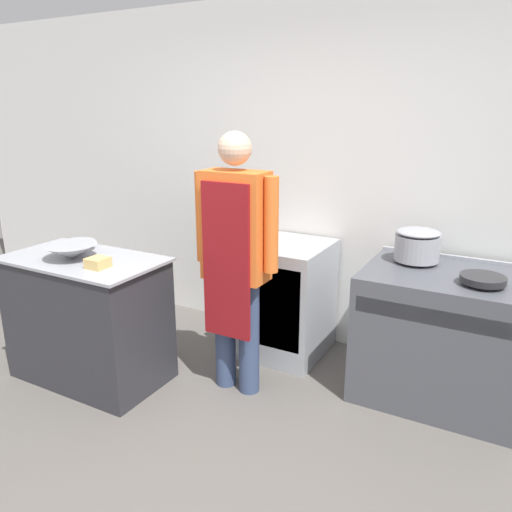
{
  "coord_description": "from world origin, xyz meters",
  "views": [
    {
      "loc": [
        1.5,
        -1.55,
        1.89
      ],
      "look_at": [
        0.02,
        1.16,
        0.96
      ],
      "focal_mm": 35.0,
      "sensor_mm": 36.0,
      "label": 1
    }
  ],
  "objects": [
    {
      "name": "ground_plane",
      "position": [
        0.0,
        0.0,
        0.0
      ],
      "size": [
        14.0,
        14.0,
        0.0
      ],
      "primitive_type": "plane",
      "color": "#5B5651"
    },
    {
      "name": "wall_back",
      "position": [
        0.0,
        2.13,
        1.35
      ],
      "size": [
        8.0,
        0.05,
        2.7
      ],
      "color": "white",
      "rests_on": "ground_plane"
    },
    {
      "name": "prep_counter",
      "position": [
        -1.1,
        0.73,
        0.45
      ],
      "size": [
        1.11,
        0.63,
        0.9
      ],
      "color": "#2D2D33",
      "rests_on": "ground_plane"
    },
    {
      "name": "stove",
      "position": [
        1.13,
        1.67,
        0.44
      ],
      "size": [
        1.03,
        0.77,
        0.89
      ],
      "color": "#4C4F56",
      "rests_on": "ground_plane"
    },
    {
      "name": "fridge_unit",
      "position": [
        -0.05,
        1.75,
        0.45
      ],
      "size": [
        0.62,
        0.65,
        0.89
      ],
      "color": "#A8ADB2",
      "rests_on": "ground_plane"
    },
    {
      "name": "person_cook",
      "position": [
        -0.1,
        1.1,
        0.99
      ],
      "size": [
        0.6,
        0.24,
        1.75
      ],
      "color": "#38476B",
      "rests_on": "ground_plane"
    },
    {
      "name": "mixing_bowl",
      "position": [
        -1.15,
        0.68,
        0.95
      ],
      "size": [
        0.36,
        0.36,
        0.1
      ],
      "color": "#9EA0A8",
      "rests_on": "prep_counter"
    },
    {
      "name": "small_bowl",
      "position": [
        -1.26,
        0.86,
        0.93
      ],
      "size": [
        0.23,
        0.23,
        0.07
      ],
      "color": "#9EA0A8",
      "rests_on": "prep_counter"
    },
    {
      "name": "plastic_tub",
      "position": [
        -0.84,
        0.63,
        0.93
      ],
      "size": [
        0.13,
        0.13,
        0.07
      ],
      "color": "#D8B266",
      "rests_on": "prep_counter"
    },
    {
      "name": "stock_pot",
      "position": [
        0.9,
        1.81,
        1.0
      ],
      "size": [
        0.3,
        0.3,
        0.22
      ],
      "color": "#9EA0A8",
      "rests_on": "stove"
    },
    {
      "name": "saute_pan",
      "position": [
        1.34,
        1.54,
        0.91
      ],
      "size": [
        0.26,
        0.26,
        0.04
      ],
      "color": "#262628",
      "rests_on": "stove"
    }
  ]
}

